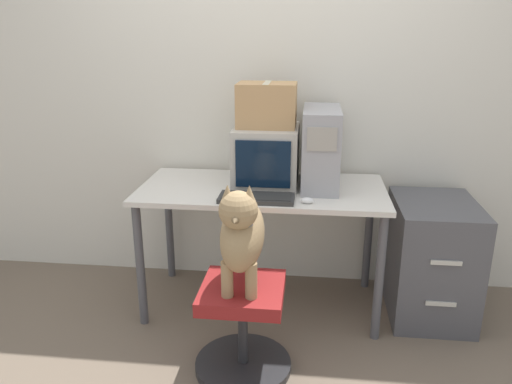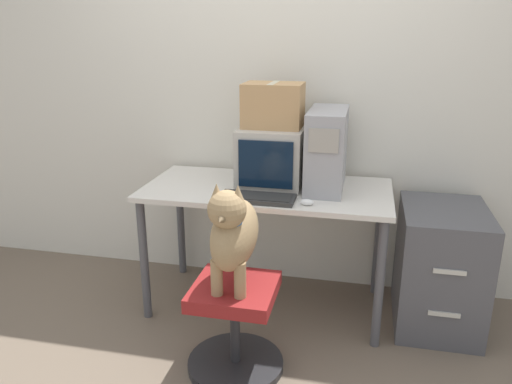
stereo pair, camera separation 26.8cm
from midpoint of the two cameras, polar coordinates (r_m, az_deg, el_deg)
name	(u,v)px [view 1 (the left image)]	position (r m, az deg, el deg)	size (l,w,h in m)	color
ground_plane	(256,335)	(2.97, -2.73, -16.04)	(12.00, 12.00, 0.00)	#6B5B4C
wall_back	(269,90)	(3.24, -0.88, 11.61)	(8.00, 0.05, 2.60)	silver
desk	(262,202)	(2.97, -1.85, -1.16)	(1.45, 0.70, 0.78)	silver
crt_monitor	(267,155)	(2.98, -1.37, 4.19)	(0.38, 0.43, 0.34)	#B7B2A8
pc_tower	(321,148)	(2.92, 4.82, 5.03)	(0.21, 0.49, 0.46)	#99999E
keyboard	(256,198)	(2.72, -2.76, -0.71)	(0.41, 0.18, 0.03)	#2D2D2D
computer_mouse	(307,201)	(2.67, 3.04, -1.03)	(0.07, 0.04, 0.03)	silver
office_chair	(243,327)	(2.60, -4.58, -15.19)	(0.49, 0.49, 0.48)	#262628
dog	(242,232)	(2.35, -4.90, -4.67)	(0.20, 0.49, 0.55)	#9E7F56
filing_cabinet	(431,259)	(3.15, 17.09, -7.36)	(0.47, 0.62, 0.71)	#4C4C51
cardboard_box	(267,105)	(2.93, -1.40, 9.89)	(0.34, 0.25, 0.26)	tan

